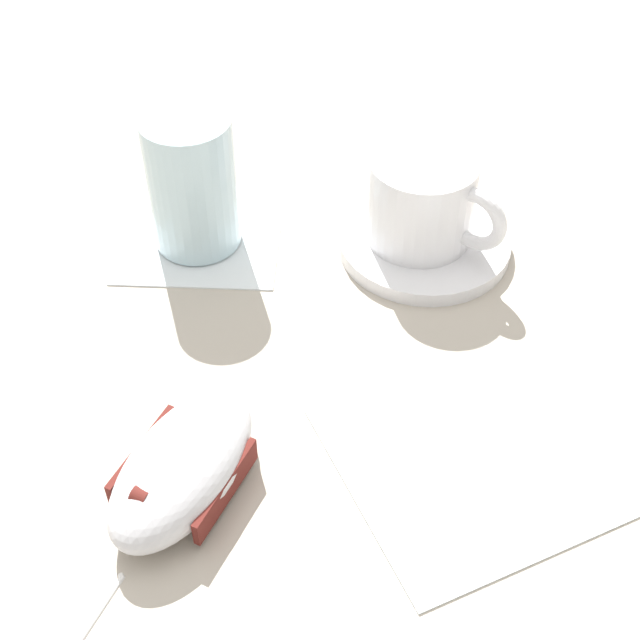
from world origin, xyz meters
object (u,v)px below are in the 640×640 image
Objects in this scene: saucer at (424,242)px; drinking_glass at (192,182)px; coffee_cup at (424,200)px; computer_mouse at (182,467)px.

saucer is 0.17m from drinking_glass.
drinking_glass reaches higher than coffee_cup.
computer_mouse reaches higher than saucer.
computer_mouse is at bearing -104.15° from coffee_cup.
drinking_glass is (-0.16, -0.05, 0.01)m from coffee_cup.
coffee_cup is 0.26m from computer_mouse.
saucer is 1.23× the size of drinking_glass.
coffee_cup is at bearing 75.85° from computer_mouse.
drinking_glass reaches higher than saucer.
saucer is 1.21× the size of coffee_cup.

